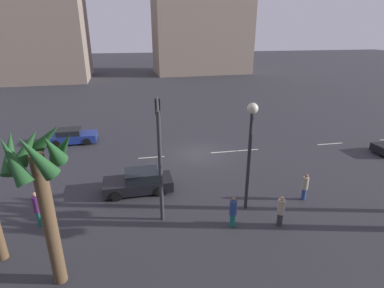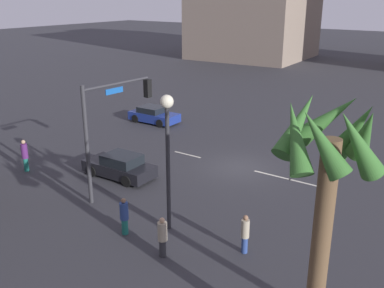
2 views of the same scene
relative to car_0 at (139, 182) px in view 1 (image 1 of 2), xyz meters
The scene contains 15 objects.
ground_plane 7.11m from the car_0, 133.83° to the right, with size 220.00×220.00×0.00m, color #333338.
lane_stripe_1 17.45m from the car_0, 162.95° to the right, with size 2.40×0.14×0.01m, color silver.
lane_stripe_2 10.38m from the car_0, 150.44° to the right, with size 1.91×0.14×0.01m, color silver.
lane_stripe_3 8.70m from the car_0, 143.94° to the right, with size 2.25×0.14×0.01m, color silver.
lane_stripe_4 5.26m from the car_0, 101.77° to the right, with size 2.03×0.14×0.01m, color silver.
car_0 is the anchor object (origin of this frame).
car_1 11.18m from the car_0, 60.27° to the right, with size 4.05×2.00×1.28m.
traffic_signal 3.97m from the car_0, 126.07° to the left, with size 0.57×4.58×5.92m.
streetlamp 7.49m from the car_0, 152.74° to the left, with size 0.56×0.56×6.04m.
pedestrian_0 5.70m from the car_0, 26.41° to the left, with size 0.52×0.52×1.91m.
pedestrian_1 8.51m from the car_0, 144.97° to the left, with size 0.54×0.54×1.69m.
pedestrian_2 6.41m from the car_0, 135.49° to the left, with size 0.47×0.47×1.69m.
pedestrian_3 9.91m from the car_0, 163.46° to the left, with size 0.42×0.42×1.67m.
palm_tree_3 8.43m from the car_0, 63.47° to the left, with size 2.66×2.70×6.56m.
building_3 52.27m from the car_0, 70.92° to the right, with size 16.66×16.48×20.28m, color gray.
Camera 1 is at (4.81, 21.85, 9.47)m, focal length 28.13 mm.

